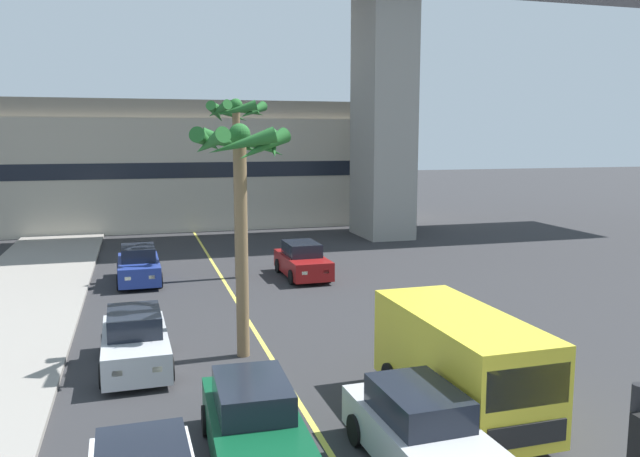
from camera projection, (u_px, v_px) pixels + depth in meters
lane_stripe_center at (243, 312)px, 22.99m from camera, size 0.14×56.00×0.01m
pier_building_backdrop at (187, 165)px, 45.23m from camera, size 30.72×8.04×8.60m
car_queue_front at (139, 266)px, 27.62m from camera, size 1.88×4.12×1.56m
car_queue_second at (420, 432)px, 12.13m from camera, size 1.94×4.16×1.56m
car_queue_third at (253, 424)px, 12.49m from camera, size 1.93×4.15×1.56m
car_queue_fourth at (302, 261)px, 28.64m from camera, size 1.88×4.12×1.56m
car_queue_fifth at (135, 342)px, 17.44m from camera, size 1.91×4.14×1.56m
delivery_van at (459, 360)px, 14.37m from camera, size 2.22×5.28×2.36m
palm_tree_near_median at (241, 169)px, 17.68m from camera, size 2.86×2.91×6.63m
palm_tree_mid_median at (237, 132)px, 27.68m from camera, size 2.74×2.79×7.87m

